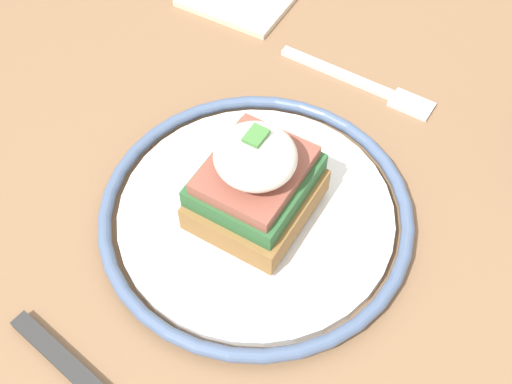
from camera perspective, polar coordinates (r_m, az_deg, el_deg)
name	(u,v)px	position (r m, az deg, el deg)	size (l,w,h in m)	color
dining_table	(255,328)	(0.56, -0.09, -11.98)	(0.94, 0.91, 0.73)	#846042
plate	(256,213)	(0.47, 0.00, -1.92)	(0.23, 0.23, 0.02)	white
sandwich	(256,180)	(0.44, -0.03, 1.03)	(0.09, 0.08, 0.08)	olive
fork	(363,84)	(0.58, 9.51, 9.45)	(0.02, 0.14, 0.00)	silver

